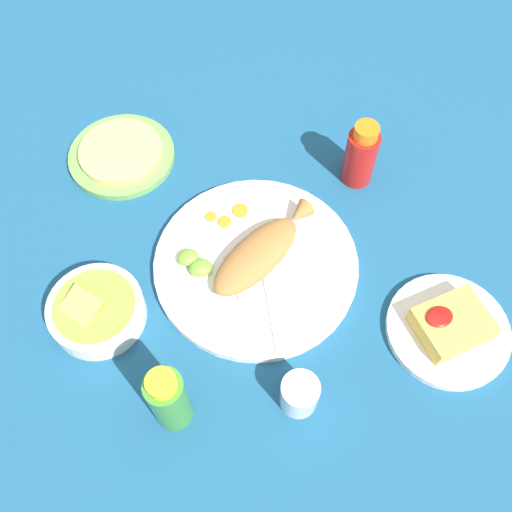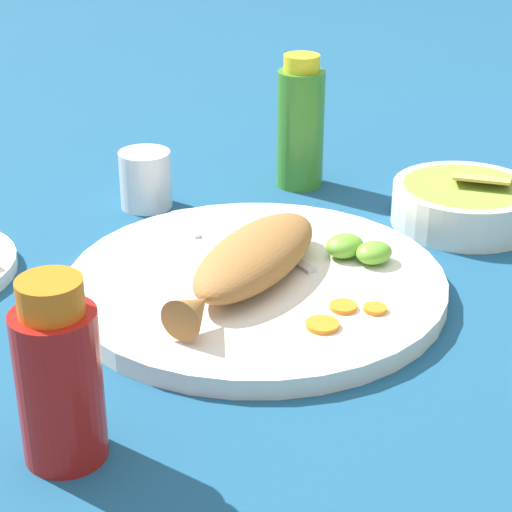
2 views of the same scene
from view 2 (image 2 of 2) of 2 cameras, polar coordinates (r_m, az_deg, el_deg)
ground_plane at (r=0.87m, az=0.00°, el=-2.27°), size 4.00×4.00×0.00m
main_plate at (r=0.86m, az=0.00°, el=-1.74°), size 0.35×0.35×0.02m
fried_fish at (r=0.84m, az=-0.30°, el=-0.23°), size 0.23×0.15×0.04m
fork_near at (r=0.93m, az=-3.08°, el=1.01°), size 0.06×0.18×0.00m
fork_far at (r=0.94m, az=-0.42°, el=1.42°), size 0.03×0.19×0.00m
carrot_slice_near at (r=0.78m, az=4.11°, el=-4.24°), size 0.03×0.03×0.00m
carrot_slice_mid at (r=0.80m, az=5.39°, el=-3.12°), size 0.02×0.02×0.00m
carrot_slice_far at (r=0.80m, az=7.34°, el=-3.24°), size 0.02×0.02×0.00m
lime_wedge_main at (r=0.88m, az=7.27°, el=0.21°), size 0.04×0.03×0.02m
lime_wedge_side at (r=0.89m, az=5.48°, el=0.63°), size 0.04×0.03×0.02m
hot_sauce_bottle_red at (r=0.64m, az=-12.03°, el=-7.30°), size 0.06×0.06×0.14m
hot_sauce_bottle_green at (r=1.09m, az=2.75°, el=8.07°), size 0.06×0.06×0.16m
salt_cup at (r=1.05m, az=-6.80°, el=4.49°), size 0.06×0.06×0.06m
guacamole_bowl at (r=1.02m, az=12.71°, el=3.25°), size 0.16×0.16×0.06m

